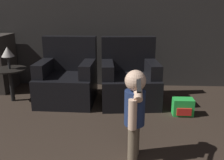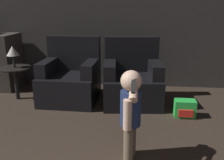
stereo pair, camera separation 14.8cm
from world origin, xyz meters
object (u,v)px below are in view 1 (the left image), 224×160
Objects in this scene: armchair_right at (129,80)px; person_toddler at (135,108)px; toy_backpack at (183,107)px; lamp at (8,52)px; armchair_left at (68,80)px.

armchair_right is 1.10× the size of person_toddler.
toy_backpack is (0.67, 0.98, -0.39)m from person_toddler.
person_toddler is at bearing -37.89° from lamp.
armchair_right is at bearing 147.19° from toy_backpack.
toy_backpack is (0.69, -0.45, -0.22)m from armchair_right.
armchair_left is 1.68m from toy_backpack.
person_toddler is at bearing -94.37° from armchair_right.
armchair_right is 2.92× the size of lamp.
armchair_right is at bearing 1.85° from lamp.
lamp is (-1.76, 1.37, 0.24)m from person_toddler.
armchair_right is 0.85m from toy_backpack.
armchair_left is at bearing 164.46° from toy_backpack.
lamp reaches higher than toy_backpack.
armchair_right reaches higher than toy_backpack.
lamp is at bearing 170.90° from toy_backpack.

